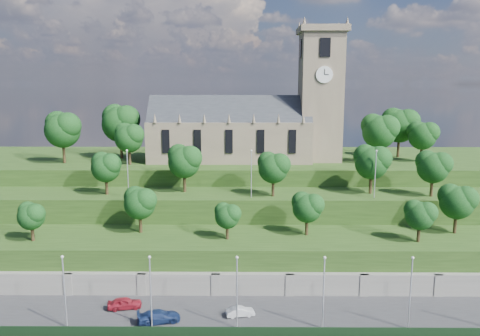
{
  "coord_description": "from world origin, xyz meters",
  "views": [
    {
      "loc": [
        -1.29,
        -48.11,
        30.17
      ],
      "look_at": [
        -1.85,
        30.0,
        16.17
      ],
      "focal_mm": 35.0,
      "sensor_mm": 36.0,
      "label": 1
    }
  ],
  "objects_px": {
    "church": "(254,123)",
    "car_right": "(159,316)",
    "car_middle": "(240,312)",
    "car_left": "(125,303)"
  },
  "relations": [
    {
      "from": "church",
      "to": "car_middle",
      "type": "bearing_deg",
      "value": -93.43
    },
    {
      "from": "car_left",
      "to": "car_middle",
      "type": "distance_m",
      "value": 14.87
    },
    {
      "from": "car_middle",
      "to": "car_right",
      "type": "xyz_separation_m",
      "value": [
        -9.76,
        -1.6,
        0.16
      ]
    },
    {
      "from": "church",
      "to": "car_right",
      "type": "distance_m",
      "value": 48.13
    },
    {
      "from": "church",
      "to": "car_left",
      "type": "xyz_separation_m",
      "value": [
        -17.18,
        -38.69,
        -19.79
      ]
    },
    {
      "from": "car_middle",
      "to": "car_right",
      "type": "relative_size",
      "value": 0.69
    },
    {
      "from": "car_middle",
      "to": "car_right",
      "type": "height_order",
      "value": "car_right"
    },
    {
      "from": "car_left",
      "to": "car_right",
      "type": "height_order",
      "value": "car_right"
    },
    {
      "from": "car_left",
      "to": "car_right",
      "type": "relative_size",
      "value": 0.83
    },
    {
      "from": "car_right",
      "to": "car_middle",
      "type": "bearing_deg",
      "value": -96.51
    }
  ]
}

